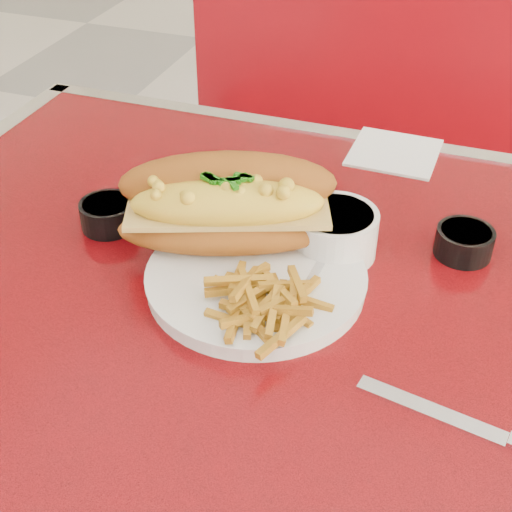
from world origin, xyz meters
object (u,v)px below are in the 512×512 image
(fork, at_px, (312,279))
(sauce_cup_left, at_px, (108,213))
(booth_bench_far, at_px, (417,253))
(sauce_cup_right, at_px, (464,241))
(dinner_plate, at_px, (256,278))
(mac_hoagie, at_px, (228,205))
(gravy_ramekin, at_px, (335,232))
(knife, at_px, (496,435))
(diner_table, at_px, (340,420))

(fork, relative_size, sauce_cup_left, 1.92)
(booth_bench_far, relative_size, sauce_cup_right, 14.45)
(dinner_plate, relative_size, mac_hoagie, 1.01)
(mac_hoagie, relative_size, fork, 1.81)
(dinner_plate, xyz_separation_m, sauce_cup_left, (-0.21, 0.05, 0.01))
(sauce_cup_left, bearing_deg, mac_hoagie, 0.37)
(booth_bench_far, bearing_deg, dinner_plate, -97.93)
(mac_hoagie, height_order, sauce_cup_right, mac_hoagie)
(gravy_ramekin, bearing_deg, dinner_plate, -126.28)
(booth_bench_far, height_order, fork, booth_bench_far)
(sauce_cup_right, bearing_deg, mac_hoagie, -161.60)
(gravy_ramekin, xyz_separation_m, knife, (0.20, -0.21, -0.03))
(fork, bearing_deg, sauce_cup_right, -45.86)
(dinner_plate, height_order, knife, dinner_plate)
(sauce_cup_left, distance_m, knife, 0.50)
(mac_hoagie, bearing_deg, sauce_cup_right, -2.24)
(diner_table, distance_m, mac_hoagie, 0.28)
(gravy_ramekin, distance_m, sauce_cup_left, 0.28)
(booth_bench_far, bearing_deg, fork, -93.69)
(dinner_plate, relative_size, sauce_cup_right, 3.32)
(mac_hoagie, distance_m, knife, 0.37)
(sauce_cup_left, relative_size, knife, 0.37)
(diner_table, xyz_separation_m, booth_bench_far, (0.00, 0.81, -0.32))
(mac_hoagie, distance_m, fork, 0.13)
(dinner_plate, bearing_deg, booth_bench_far, 82.07)
(dinner_plate, height_order, sauce_cup_right, sauce_cup_right)
(knife, bearing_deg, fork, 156.69)
(mac_hoagie, distance_m, gravy_ramekin, 0.13)
(dinner_plate, bearing_deg, knife, -25.56)
(fork, height_order, sauce_cup_left, sauce_cup_left)
(knife, bearing_deg, sauce_cup_left, 170.11)
(knife, bearing_deg, diner_table, 154.90)
(sauce_cup_left, xyz_separation_m, sauce_cup_right, (0.41, 0.09, -0.00))
(sauce_cup_left, bearing_deg, knife, -20.30)
(sauce_cup_right, bearing_deg, diner_table, -122.20)
(diner_table, bearing_deg, mac_hoagie, 157.82)
(diner_table, relative_size, dinner_plate, 4.46)
(booth_bench_far, distance_m, knife, 1.05)
(fork, distance_m, knife, 0.25)
(dinner_plate, xyz_separation_m, mac_hoagie, (-0.05, 0.05, 0.05))
(mac_hoagie, distance_m, sauce_cup_right, 0.27)
(diner_table, distance_m, sauce_cup_right, 0.25)
(mac_hoagie, xyz_separation_m, sauce_cup_left, (-0.16, -0.00, -0.05))
(booth_bench_far, xyz_separation_m, sauce_cup_left, (-0.32, -0.75, 0.50))
(booth_bench_far, bearing_deg, diner_table, -90.00)
(gravy_ramekin, height_order, sauce_cup_left, gravy_ramekin)
(booth_bench_far, relative_size, mac_hoagie, 4.39)
(gravy_ramekin, bearing_deg, mac_hoagie, -161.40)
(fork, relative_size, knife, 0.70)
(diner_table, distance_m, gravy_ramekin, 0.22)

